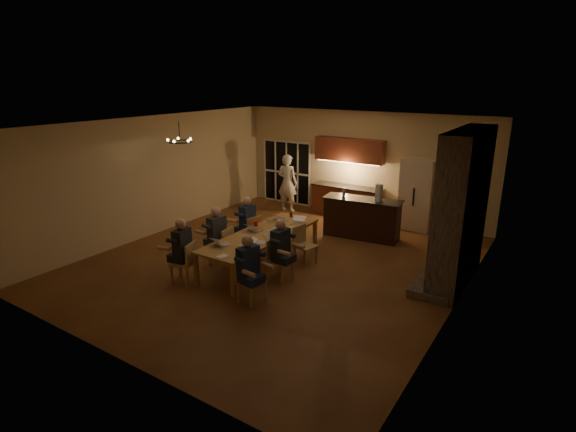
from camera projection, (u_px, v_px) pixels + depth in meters
The scene contains 44 objects.
floor at pixel (279, 262), 10.57m from camera, with size 9.00×9.00×0.00m, color brown.
back_wall at pixel (362, 164), 13.71m from camera, with size 8.00×0.04×3.20m, color beige.
left_wall at pixel (156, 175), 12.18m from camera, with size 0.04×9.00×3.20m, color beige.
right_wall at pixel (465, 227), 8.00m from camera, with size 0.04×9.00×3.20m, color beige.
ceiling at pixel (278, 123), 9.61m from camera, with size 8.00×9.00×0.04m, color white.
french_doors at pixel (287, 172), 15.24m from camera, with size 1.86×0.08×2.10m, color black.
fireplace at pixel (462, 209), 9.13m from camera, with size 0.58×2.50×3.20m, color #726359.
kitchenette at pixel (348, 178), 13.73m from camera, with size 2.24×0.68×2.40m, color brown, non-canonical shape.
refrigerator at pixel (417, 194), 12.61m from camera, with size 0.90×0.68×2.00m, color beige.
dining_table at pixel (262, 249), 10.31m from camera, with size 1.10×3.35×0.75m, color tan.
bar_island at pixel (362, 218), 12.01m from camera, with size 2.07×0.68×1.08m, color black.
chair_left_near at pixel (183, 262), 9.40m from camera, with size 0.44×0.44×0.89m, color tan, non-canonical shape.
chair_left_mid at pixel (221, 246), 10.33m from camera, with size 0.44×0.44×0.89m, color tan, non-canonical shape.
chair_left_far at pixel (249, 233), 11.20m from camera, with size 0.44×0.44×0.89m, color tan, non-canonical shape.
chair_right_near at pixel (252, 281), 8.54m from camera, with size 0.44×0.44×0.89m, color tan, non-canonical shape.
chair_right_mid at pixel (281, 260), 9.50m from camera, with size 0.44×0.44×0.89m, color tan, non-canonical shape.
chair_right_far at pixel (305, 246), 10.33m from camera, with size 0.44×0.44×0.89m, color tan, non-canonical shape.
person_left_near at pixel (183, 250), 9.40m from camera, with size 0.60×0.60×1.38m, color #202329, non-canonical shape.
person_right_near at pixel (248, 270), 8.45m from camera, with size 0.60×0.60×1.38m, color #1B2A45, non-canonical shape.
person_left_mid at pixel (217, 236), 10.24m from camera, with size 0.60×0.60×1.38m, color #3B4246, non-canonical shape.
person_right_mid at pixel (281, 250), 9.40m from camera, with size 0.60×0.60×1.38m, color #202329, non-canonical shape.
person_left_far at pixel (248, 223), 11.11m from camera, with size 0.60×0.60×1.38m, color #1B2A45, non-canonical shape.
standing_person at pixel (287, 183), 14.32m from camera, with size 0.67×0.44×1.84m, color white.
chandelier at pixel (180, 142), 10.22m from camera, with size 0.57×0.57×0.03m, color black.
laptop_a at pixel (222, 240), 9.50m from camera, with size 0.32×0.28×0.23m, color silver, non-canonical shape.
laptop_b at pixel (247, 242), 9.37m from camera, with size 0.32×0.28×0.23m, color silver, non-canonical shape.
laptop_c at pixel (255, 226), 10.40m from camera, with size 0.32×0.28×0.23m, color silver, non-canonical shape.
laptop_d at pixel (270, 232), 9.96m from camera, with size 0.32×0.28×0.23m, color silver, non-canonical shape.
laptop_e at pixel (281, 216), 11.15m from camera, with size 0.32×0.28×0.23m, color silver, non-canonical shape.
laptop_f at pixel (298, 220), 10.82m from camera, with size 0.32×0.28×0.23m, color silver, non-canonical shape.
mug_front at pixel (246, 238), 9.82m from camera, with size 0.09×0.09×0.10m, color silver.
mug_mid at pixel (276, 227), 10.52m from camera, with size 0.09×0.09×0.10m, color silver.
mug_back at pixel (268, 221), 10.97m from camera, with size 0.08×0.08×0.10m, color silver.
redcup_near at pixel (239, 253), 8.95m from camera, with size 0.10×0.10×0.12m, color #BA0E0C.
redcup_mid at pixel (256, 224), 10.72m from camera, with size 0.10×0.10×0.12m, color #BA0E0C.
can_silver at pixel (245, 240), 9.64m from camera, with size 0.06×0.06×0.12m, color #B2B2B7.
can_cola at pixel (291, 215), 11.41m from camera, with size 0.07×0.07×0.12m, color #3F0F0C.
can_right at pixel (281, 231), 10.22m from camera, with size 0.07×0.07×0.12m, color #B2B2B7.
plate_near at pixel (261, 243), 9.62m from camera, with size 0.23×0.23×0.02m, color silver.
plate_left at pixel (223, 244), 9.56m from camera, with size 0.25×0.25×0.02m, color silver.
plate_far at pixel (294, 229), 10.52m from camera, with size 0.26×0.26×0.02m, color silver.
notepad at pixel (222, 256), 8.91m from camera, with size 0.16×0.22×0.01m, color white.
bar_bottle at pixel (344, 192), 12.04m from camera, with size 0.09×0.09×0.24m, color #99999E.
bar_blender at pixel (379, 193), 11.54m from camera, with size 0.14×0.14×0.45m, color silver.
Camera 1 is at (5.50, -8.08, 4.17)m, focal length 28.00 mm.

